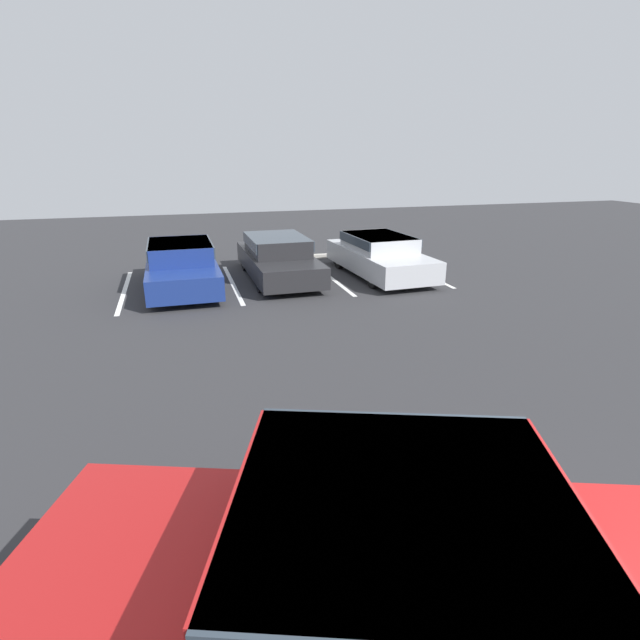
{
  "coord_description": "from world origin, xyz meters",
  "views": [
    {
      "loc": [
        -2.59,
        -1.47,
        3.6
      ],
      "look_at": [
        -0.46,
        5.89,
        1.0
      ],
      "focal_mm": 28.0,
      "sensor_mm": 36.0,
      "label": 1
    }
  ],
  "objects_px": {
    "pickup_truck": "(445,618)",
    "wheel_stop_curb": "(305,257)",
    "parked_sedan_c": "(379,254)",
    "parked_sedan_a": "(182,264)",
    "parked_sedan_b": "(278,256)"
  },
  "relations": [
    {
      "from": "pickup_truck",
      "to": "wheel_stop_curb",
      "type": "height_order",
      "value": "pickup_truck"
    },
    {
      "from": "pickup_truck",
      "to": "parked_sedan_c",
      "type": "xyz_separation_m",
      "value": [
        4.49,
        11.81,
        -0.24
      ]
    },
    {
      "from": "parked_sedan_a",
      "to": "parked_sedan_b",
      "type": "xyz_separation_m",
      "value": [
        2.75,
        0.4,
        -0.01
      ]
    },
    {
      "from": "parked_sedan_a",
      "to": "parked_sedan_c",
      "type": "bearing_deg",
      "value": 88.68
    },
    {
      "from": "pickup_truck",
      "to": "parked_sedan_b",
      "type": "relative_size",
      "value": 1.23
    },
    {
      "from": "parked_sedan_c",
      "to": "wheel_stop_curb",
      "type": "xyz_separation_m",
      "value": [
        -1.55,
        2.95,
        -0.58
      ]
    },
    {
      "from": "parked_sedan_c",
      "to": "wheel_stop_curb",
      "type": "bearing_deg",
      "value": -154.93
    },
    {
      "from": "pickup_truck",
      "to": "parked_sedan_a",
      "type": "xyz_separation_m",
      "value": [
        -1.29,
        11.89,
        -0.21
      ]
    },
    {
      "from": "parked_sedan_a",
      "to": "pickup_truck",
      "type": "bearing_deg",
      "value": 5.65
    },
    {
      "from": "wheel_stop_curb",
      "to": "parked_sedan_b",
      "type": "bearing_deg",
      "value": -120.86
    },
    {
      "from": "pickup_truck",
      "to": "parked_sedan_c",
      "type": "distance_m",
      "value": 12.64
    },
    {
      "from": "parked_sedan_a",
      "to": "parked_sedan_c",
      "type": "relative_size",
      "value": 0.96
    },
    {
      "from": "parked_sedan_a",
      "to": "parked_sedan_c",
      "type": "height_order",
      "value": "parked_sedan_a"
    },
    {
      "from": "pickup_truck",
      "to": "parked_sedan_a",
      "type": "height_order",
      "value": "pickup_truck"
    },
    {
      "from": "parked_sedan_b",
      "to": "parked_sedan_a",
      "type": "bearing_deg",
      "value": -82.28
    }
  ]
}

